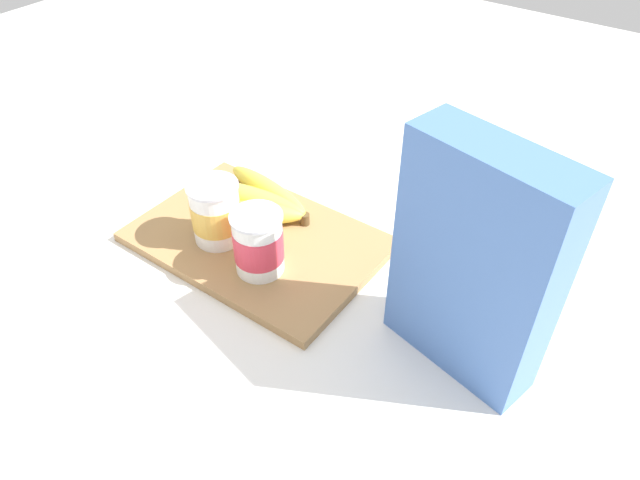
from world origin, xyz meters
name	(u,v)px	position (x,y,z in m)	size (l,w,h in m)	color
ground_plane	(258,244)	(0.00, 0.00, 0.00)	(2.40, 2.40, 0.00)	silver
cutting_board	(257,240)	(0.00, 0.00, 0.01)	(0.35, 0.24, 0.01)	#A37A4C
cereal_box	(475,266)	(-0.33, 0.01, 0.14)	(0.18, 0.06, 0.29)	#4770B7
yogurt_cup_front	(258,243)	(-0.05, 0.05, 0.06)	(0.07, 0.07, 0.09)	white
yogurt_cup_back	(216,212)	(0.04, 0.03, 0.06)	(0.07, 0.07, 0.09)	white
banana_bunch	(258,200)	(0.04, -0.05, 0.03)	(0.19, 0.14, 0.04)	yellow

